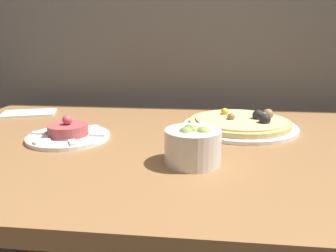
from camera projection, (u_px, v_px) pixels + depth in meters
The scene contains 5 objects.
dining_table at pixel (171, 177), 0.84m from camera, with size 1.32×0.80×0.72m.
pizza_plate at pixel (240, 123), 0.94m from camera, with size 0.32×0.32×0.05m.
tartare_plate at pixel (68, 134), 0.84m from camera, with size 0.21×0.21×0.06m.
small_bowl at pixel (193, 145), 0.67m from camera, with size 0.12×0.12×0.08m.
napkin at pixel (29, 113), 1.11m from camera, with size 0.19×0.15×0.01m.
Camera 1 is at (0.08, -0.37, 0.98)m, focal length 35.00 mm.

